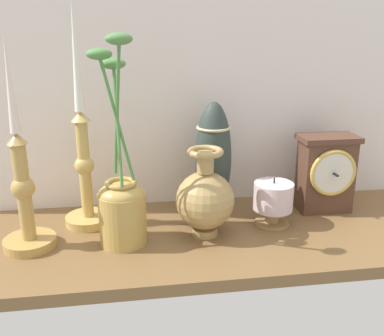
{
  "coord_description": "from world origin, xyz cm",
  "views": [
    {
      "loc": [
        -17.83,
        -79.18,
        40.18
      ],
      "look_at": [
        -6.08,
        0.0,
        14.0
      ],
      "focal_mm": 40.58,
      "sensor_mm": 36.0,
      "label": 1
    }
  ],
  "objects_px": {
    "brass_vase_bulbous": "(205,199)",
    "tall_ceramic_vase": "(215,158)",
    "mantel_clock": "(326,173)",
    "pillar_candle_front": "(273,200)",
    "brass_vase_jar": "(122,201)",
    "candlestick_tall_left": "(84,165)",
    "candlestick_tall_center": "(24,195)"
  },
  "relations": [
    {
      "from": "brass_vase_bulbous",
      "to": "candlestick_tall_center",
      "type": "bearing_deg",
      "value": -179.71
    },
    {
      "from": "mantel_clock",
      "to": "pillar_candle_front",
      "type": "bearing_deg",
      "value": -158.99
    },
    {
      "from": "brass_vase_jar",
      "to": "tall_ceramic_vase",
      "type": "xyz_separation_m",
      "value": [
        0.2,
        0.12,
        0.04
      ]
    },
    {
      "from": "tall_ceramic_vase",
      "to": "candlestick_tall_left",
      "type": "bearing_deg",
      "value": -176.34
    },
    {
      "from": "mantel_clock",
      "to": "pillar_candle_front",
      "type": "height_order",
      "value": "mantel_clock"
    },
    {
      "from": "brass_vase_bulbous",
      "to": "pillar_candle_front",
      "type": "distance_m",
      "value": 0.16
    },
    {
      "from": "candlestick_tall_center",
      "to": "pillar_candle_front",
      "type": "xyz_separation_m",
      "value": [
        0.49,
        0.03,
        -0.05
      ]
    },
    {
      "from": "mantel_clock",
      "to": "brass_vase_bulbous",
      "type": "bearing_deg",
      "value": -164.01
    },
    {
      "from": "mantel_clock",
      "to": "tall_ceramic_vase",
      "type": "bearing_deg",
      "value": 174.83
    },
    {
      "from": "mantel_clock",
      "to": "candlestick_tall_center",
      "type": "relative_size",
      "value": 0.44
    },
    {
      "from": "mantel_clock",
      "to": "tall_ceramic_vase",
      "type": "height_order",
      "value": "tall_ceramic_vase"
    },
    {
      "from": "brass_vase_bulbous",
      "to": "mantel_clock",
      "type": "bearing_deg",
      "value": 15.99
    },
    {
      "from": "candlestick_tall_left",
      "to": "candlestick_tall_center",
      "type": "relative_size",
      "value": 1.16
    },
    {
      "from": "brass_vase_jar",
      "to": "brass_vase_bulbous",
      "type": "bearing_deg",
      "value": 3.72
    },
    {
      "from": "brass_vase_bulbous",
      "to": "tall_ceramic_vase",
      "type": "bearing_deg",
      "value": 69.15
    },
    {
      "from": "pillar_candle_front",
      "to": "tall_ceramic_vase",
      "type": "distance_m",
      "value": 0.15
    },
    {
      "from": "brass_vase_bulbous",
      "to": "brass_vase_jar",
      "type": "xyz_separation_m",
      "value": [
        -0.16,
        -0.01,
        0.01
      ]
    },
    {
      "from": "candlestick_tall_left",
      "to": "brass_vase_jar",
      "type": "xyz_separation_m",
      "value": [
        0.07,
        -0.1,
        -0.04
      ]
    },
    {
      "from": "pillar_candle_front",
      "to": "brass_vase_jar",
      "type": "bearing_deg",
      "value": -172.68
    },
    {
      "from": "brass_vase_jar",
      "to": "tall_ceramic_vase",
      "type": "bearing_deg",
      "value": 29.85
    },
    {
      "from": "candlestick_tall_left",
      "to": "candlestick_tall_center",
      "type": "bearing_deg",
      "value": -138.91
    },
    {
      "from": "brass_vase_bulbous",
      "to": "tall_ceramic_vase",
      "type": "xyz_separation_m",
      "value": [
        0.04,
        0.11,
        0.05
      ]
    },
    {
      "from": "brass_vase_jar",
      "to": "tall_ceramic_vase",
      "type": "height_order",
      "value": "brass_vase_jar"
    },
    {
      "from": "pillar_candle_front",
      "to": "tall_ceramic_vase",
      "type": "xyz_separation_m",
      "value": [
        -0.11,
        0.08,
        0.07
      ]
    },
    {
      "from": "candlestick_tall_left",
      "to": "pillar_candle_front",
      "type": "relative_size",
      "value": 4.39
    },
    {
      "from": "candlestick_tall_left",
      "to": "brass_vase_bulbous",
      "type": "xyz_separation_m",
      "value": [
        0.24,
        -0.09,
        -0.05
      ]
    },
    {
      "from": "candlestick_tall_left",
      "to": "tall_ceramic_vase",
      "type": "bearing_deg",
      "value": 3.66
    },
    {
      "from": "pillar_candle_front",
      "to": "mantel_clock",
      "type": "bearing_deg",
      "value": 21.01
    },
    {
      "from": "mantel_clock",
      "to": "brass_vase_bulbous",
      "type": "relative_size",
      "value": 0.97
    },
    {
      "from": "mantel_clock",
      "to": "candlestick_tall_left",
      "type": "relative_size",
      "value": 0.38
    },
    {
      "from": "candlestick_tall_left",
      "to": "candlestick_tall_center",
      "type": "height_order",
      "value": "candlestick_tall_left"
    },
    {
      "from": "mantel_clock",
      "to": "candlestick_tall_left",
      "type": "bearing_deg",
      "value": 179.46
    }
  ]
}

